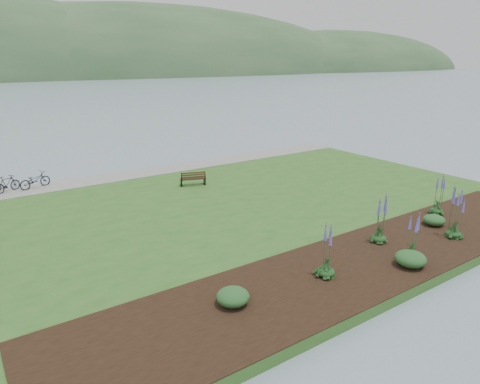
# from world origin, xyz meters

# --- Properties ---
(ground) EXTENTS (600.00, 600.00, 0.00)m
(ground) POSITION_xyz_m (0.00, 0.00, 0.00)
(ground) COLOR gray
(ground) RESTS_ON ground
(lawn) EXTENTS (34.00, 20.00, 0.40)m
(lawn) POSITION_xyz_m (0.00, -2.00, 0.20)
(lawn) COLOR #2B581F
(lawn) RESTS_ON ground
(shoreline_path) EXTENTS (34.00, 2.20, 0.03)m
(shoreline_path) POSITION_xyz_m (0.00, 6.90, 0.42)
(shoreline_path) COLOR gray
(shoreline_path) RESTS_ON lawn
(garden_bed) EXTENTS (24.00, 4.40, 0.04)m
(garden_bed) POSITION_xyz_m (3.00, -9.80, 0.42)
(garden_bed) COLOR black
(garden_bed) RESTS_ON lawn
(far_hillside) EXTENTS (580.00, 80.00, 38.00)m
(far_hillside) POSITION_xyz_m (20.00, 170.00, 0.00)
(far_hillside) COLOR #325731
(far_hillside) RESTS_ON ground
(park_bench) EXTENTS (1.54, 1.01, 0.89)m
(park_bench) POSITION_xyz_m (2.24, 2.50, 0.84)
(park_bench) COLOR black
(park_bench) RESTS_ON lawn
(bicycle_a) EXTENTS (1.16, 1.90, 0.94)m
(bicycle_a) POSITION_xyz_m (-5.54, 7.19, 0.87)
(bicycle_a) COLOR black
(bicycle_a) RESTS_ON lawn
(bicycle_b) EXTENTS (1.15, 1.59, 0.94)m
(bicycle_b) POSITION_xyz_m (-6.97, 7.20, 0.87)
(bicycle_b) COLOR black
(bicycle_b) RESTS_ON lawn
(echium_0) EXTENTS (0.62, 0.62, 2.00)m
(echium_0) POSITION_xyz_m (4.18, -10.76, 1.19)
(echium_0) COLOR #153A17
(echium_0) RESTS_ON garden_bed
(echium_1) EXTENTS (0.62, 0.62, 2.24)m
(echium_1) POSITION_xyz_m (4.57, -9.01, 1.36)
(echium_1) COLOR #153A17
(echium_1) RESTS_ON garden_bed
(echium_2) EXTENTS (0.62, 0.62, 2.32)m
(echium_2) POSITION_xyz_m (7.55, -10.46, 1.44)
(echium_2) COLOR #153A17
(echium_2) RESTS_ON garden_bed
(echium_3) EXTENTS (0.62, 0.62, 2.36)m
(echium_3) POSITION_xyz_m (9.55, -8.43, 1.35)
(echium_3) COLOR #153A17
(echium_3) RESTS_ON garden_bed
(echium_4) EXTENTS (0.62, 0.62, 2.34)m
(echium_4) POSITION_xyz_m (0.73, -9.85, 1.34)
(echium_4) COLOR #153A17
(echium_4) RESTS_ON garden_bed
(shrub_0) EXTENTS (1.02, 1.02, 0.51)m
(shrub_0) POSITION_xyz_m (-2.87, -9.52, 0.69)
(shrub_0) COLOR #1E4C21
(shrub_0) RESTS_ON garden_bed
(shrub_1) EXTENTS (1.10, 1.10, 0.55)m
(shrub_1) POSITION_xyz_m (3.79, -11.01, 0.72)
(shrub_1) COLOR #1E4C21
(shrub_1) RESTS_ON garden_bed
(shrub_2) EXTENTS (0.94, 0.94, 0.47)m
(shrub_2) POSITION_xyz_m (8.13, -9.20, 0.68)
(shrub_2) COLOR #1E4C21
(shrub_2) RESTS_ON garden_bed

